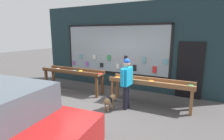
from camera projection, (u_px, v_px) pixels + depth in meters
name	position (u px, v px, depth m)	size (l,w,h in m)	color
ground_plane	(94.00, 106.00, 5.84)	(40.00, 40.00, 0.00)	#474444
shopfront_facade	(123.00, 47.00, 7.56)	(8.21, 0.29, 3.62)	#192D33
display_table_left	(72.00, 73.00, 7.21)	(2.77, 0.64, 0.96)	brown
display_table_right	(150.00, 85.00, 5.77)	(2.77, 0.63, 0.90)	brown
person_browsing	(127.00, 80.00, 5.46)	(0.25, 0.65, 1.63)	black
small_dog	(110.00, 100.00, 5.52)	(0.29, 0.60, 0.45)	#99724C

